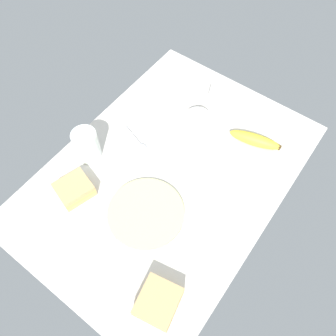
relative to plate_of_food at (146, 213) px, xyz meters
The scene contains 9 objects.
tabletop 14.71cm from the plate_of_food, 168.57° to the right, with size 90.00×64.00×2.00cm, color beige.
plate_of_food is the anchor object (origin of this frame).
coffee_mug_black 46.34cm from the plate_of_food, 161.99° to the right, with size 9.36×11.92×10.24cm.
coffee_mug_milky 32.02cm from the plate_of_food, behind, with size 10.10×8.27×8.90cm.
sandwich_main 21.82cm from the plate_of_food, 71.31° to the right, with size 11.49×10.85×4.40cm.
sandwich_side 24.28cm from the plate_of_food, 45.61° to the left, with size 11.92×11.11×4.40cm.
glass_of_milk 27.29cm from the plate_of_food, 101.27° to the right, with size 7.48×7.48×10.43cm.
banana 41.34cm from the plate_of_food, 162.37° to the left, with size 7.85×16.68×3.94cm.
spoon 24.50cm from the plate_of_food, 136.34° to the right, with size 5.17×12.13×0.80cm.
Camera 1 is at (41.71, 30.84, 91.43)cm, focal length 36.60 mm.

